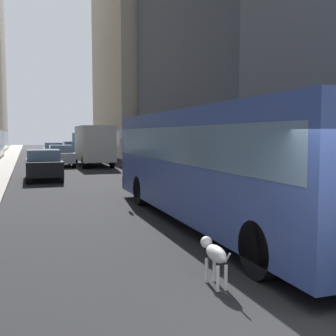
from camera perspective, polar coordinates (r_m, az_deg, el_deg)
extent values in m
plane|color=#232326|center=(38.90, -13.51, 0.97)|extent=(120.00, 120.00, 0.00)
cube|color=#ADA89E|center=(38.79, -21.93, 0.86)|extent=(2.40, 110.00, 0.15)
cube|color=#ADA89E|center=(39.82, -5.32, 1.27)|extent=(2.40, 110.00, 0.15)
cube|color=slate|center=(59.26, -21.68, 3.55)|extent=(0.08, 21.12, 2.40)
cube|color=slate|center=(33.69, 0.83, 3.27)|extent=(0.08, 20.53, 2.40)
cube|color=#B2A893|center=(57.64, -3.05, 14.88)|extent=(11.43, 20.71, 25.28)
cube|color=slate|center=(55.45, -8.68, 3.77)|extent=(0.08, 18.64, 2.40)
cube|color=#33478C|center=(11.16, 6.56, 0.77)|extent=(2.55, 11.50, 2.75)
cube|color=slate|center=(11.14, 6.58, 3.32)|extent=(2.57, 11.04, 0.90)
cube|color=black|center=(16.58, -1.95, -1.83)|extent=(2.55, 0.16, 0.44)
cylinder|color=black|center=(14.22, -3.78, -3.13)|extent=(0.30, 1.00, 1.00)
cylinder|color=black|center=(14.96, 4.58, -2.74)|extent=(0.30, 1.00, 1.00)
cylinder|color=black|center=(7.21, 12.64, -10.95)|extent=(0.30, 1.00, 1.00)
cube|color=silver|center=(15.57, -6.53, 4.91)|extent=(0.08, 0.24, 0.40)
cube|color=black|center=(23.02, -16.84, 0.16)|extent=(1.78, 4.53, 0.75)
cube|color=slate|center=(22.75, -16.85, 1.75)|extent=(1.64, 2.04, 0.55)
cylinder|color=black|center=(24.88, -18.77, -0.43)|extent=(0.22, 0.64, 0.64)
cylinder|color=black|center=(24.93, -15.17, -0.34)|extent=(0.22, 0.64, 0.64)
cylinder|color=black|center=(21.20, -18.75, -1.28)|extent=(0.22, 0.64, 0.64)
cylinder|color=black|center=(21.26, -14.53, -1.16)|extent=(0.22, 0.64, 0.64)
cube|color=silver|center=(42.22, -15.59, 2.15)|extent=(1.77, 4.15, 0.75)
cube|color=slate|center=(41.99, -15.60, 3.03)|extent=(1.63, 1.87, 0.55)
cylinder|color=black|center=(43.86, -16.72, 1.73)|extent=(0.22, 0.64, 0.64)
cylinder|color=black|center=(43.94, -14.70, 1.78)|extent=(0.22, 0.64, 0.64)
cylinder|color=black|center=(40.55, -16.54, 1.51)|extent=(0.22, 0.64, 0.64)
cylinder|color=black|center=(40.64, -14.36, 1.56)|extent=(0.22, 0.64, 0.64)
cube|color=red|center=(48.74, -13.20, 2.52)|extent=(1.92, 4.61, 0.75)
cube|color=slate|center=(48.49, -13.19, 3.28)|extent=(1.76, 2.07, 0.55)
cylinder|color=black|center=(50.56, -14.36, 2.14)|extent=(0.22, 0.64, 0.64)
cylinder|color=black|center=(50.72, -12.45, 2.19)|extent=(0.22, 0.64, 0.64)
cylinder|color=black|center=(46.80, -14.00, 1.96)|extent=(0.22, 0.64, 0.64)
cylinder|color=black|center=(46.97, -11.94, 2.01)|extent=(0.22, 0.64, 0.64)
cube|color=slate|center=(39.39, -9.50, 2.09)|extent=(1.89, 4.26, 0.75)
cube|color=slate|center=(39.16, -9.46, 3.03)|extent=(1.74, 1.92, 0.55)
cylinder|color=black|center=(40.98, -11.03, 1.64)|extent=(0.22, 0.64, 0.64)
cylinder|color=black|center=(41.24, -8.73, 1.70)|extent=(0.22, 0.64, 0.64)
cylinder|color=black|center=(37.59, -10.32, 1.39)|extent=(0.22, 0.64, 0.64)
cylinder|color=black|center=(37.87, -7.82, 1.44)|extent=(0.22, 0.64, 0.64)
cube|color=#B7BABF|center=(32.34, -14.59, 1.46)|extent=(1.77, 4.21, 0.75)
cube|color=slate|center=(32.10, -14.58, 2.60)|extent=(1.63, 1.89, 0.55)
cylinder|color=black|center=(34.00, -16.09, 0.94)|extent=(0.22, 0.64, 0.64)
cylinder|color=black|center=(34.11, -13.49, 1.01)|extent=(0.22, 0.64, 0.64)
cylinder|color=black|center=(30.63, -15.79, 0.56)|extent=(0.22, 0.64, 0.64)
cylinder|color=black|center=(30.75, -12.90, 0.63)|extent=(0.22, 0.64, 0.64)
cube|color=#19519E|center=(35.35, -11.07, 3.09)|extent=(2.30, 2.00, 2.10)
cube|color=silver|center=(31.64, -10.15, 3.38)|extent=(2.30, 5.50, 2.60)
cylinder|color=black|center=(35.28, -12.67, 1.35)|extent=(0.28, 0.90, 0.90)
cylinder|color=black|center=(35.55, -9.43, 1.43)|extent=(0.28, 0.90, 0.90)
cylinder|color=black|center=(29.82, -11.53, 0.78)|extent=(0.28, 0.90, 0.90)
cylinder|color=black|center=(30.15, -7.72, 0.87)|extent=(0.28, 0.90, 0.90)
ellipsoid|color=white|center=(6.75, 6.67, -11.69)|extent=(0.22, 0.60, 0.26)
sphere|color=white|center=(7.06, 5.33, -10.18)|extent=(0.20, 0.20, 0.20)
sphere|color=black|center=(7.05, 4.81, -10.04)|extent=(0.07, 0.07, 0.07)
sphere|color=black|center=(7.10, 5.71, -9.95)|extent=(0.07, 0.07, 0.07)
cylinder|color=white|center=(6.40, 8.25, -12.17)|extent=(0.03, 0.16, 0.19)
cylinder|color=white|center=(7.01, 5.35, -13.89)|extent=(0.06, 0.06, 0.40)
cylinder|color=white|center=(7.06, 6.42, -13.75)|extent=(0.06, 0.06, 0.40)
cylinder|color=white|center=(6.65, 6.88, -14.95)|extent=(0.06, 0.06, 0.40)
cylinder|color=white|center=(6.71, 8.00, -14.78)|extent=(0.06, 0.06, 0.40)
sphere|color=black|center=(6.85, 6.69, -11.10)|extent=(0.04, 0.04, 0.04)
sphere|color=black|center=(6.65, 6.50, -11.76)|extent=(0.04, 0.04, 0.04)
sphere|color=black|center=(6.59, 7.52, -11.57)|extent=(0.04, 0.04, 0.04)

